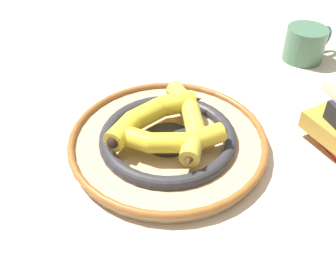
# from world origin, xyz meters

# --- Properties ---
(ground_plane) EXTENTS (2.80, 2.80, 0.00)m
(ground_plane) POSITION_xyz_m (0.00, 0.00, 0.00)
(ground_plane) COLOR beige
(decorative_bowl) EXTENTS (0.33, 0.33, 0.03)m
(decorative_bowl) POSITION_xyz_m (-0.01, 0.03, 0.02)
(decorative_bowl) COLOR tan
(decorative_bowl) RESTS_ON ground_plane
(banana_a) EXTENTS (0.06, 0.20, 0.04)m
(banana_a) POSITION_xyz_m (0.03, 0.03, 0.05)
(banana_a) COLOR yellow
(banana_a) RESTS_ON decorative_bowl
(banana_b) EXTENTS (0.15, 0.15, 0.03)m
(banana_b) POSITION_xyz_m (-0.03, 0.05, 0.05)
(banana_b) COLOR yellow
(banana_b) RESTS_ON decorative_bowl
(banana_c) EXTENTS (0.18, 0.15, 0.03)m
(banana_c) POSITION_xyz_m (-0.02, -0.00, 0.05)
(banana_c) COLOR gold
(banana_c) RESTS_ON decorative_bowl
(coffee_mug) EXTENTS (0.09, 0.13, 0.08)m
(coffee_mug) POSITION_xyz_m (-0.00, -0.40, 0.04)
(coffee_mug) COLOR #477056
(coffee_mug) RESTS_ON ground_plane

